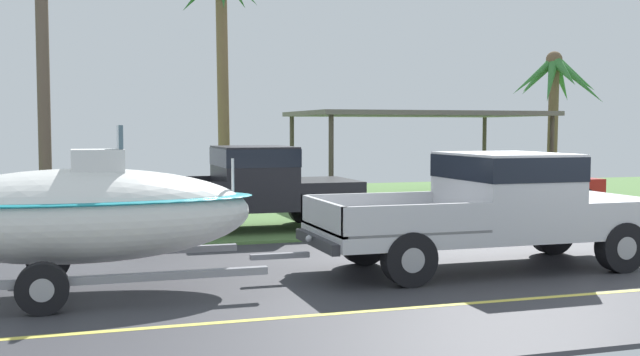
{
  "coord_description": "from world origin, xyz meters",
  "views": [
    {
      "loc": [
        -7.45,
        -10.61,
        2.29
      ],
      "look_at": [
        -3.68,
        1.3,
        1.46
      ],
      "focal_mm": 43.12,
      "sensor_mm": 36.0,
      "label": 1
    }
  ],
  "objects_px": {
    "boat_on_trailer": "(79,215)",
    "carport_awning": "(417,116)",
    "pickup_truck_towing": "(503,204)",
    "palm_tree_far_right": "(555,86)",
    "parked_sedan_near": "(518,186)",
    "utility_pole": "(42,42)",
    "parked_pickup_background": "(252,185)",
    "palm_tree_far_left": "(219,16)"
  },
  "relations": [
    {
      "from": "parked_sedan_near",
      "to": "palm_tree_far_left",
      "type": "height_order",
      "value": "palm_tree_far_left"
    },
    {
      "from": "boat_on_trailer",
      "to": "utility_pole",
      "type": "height_order",
      "value": "utility_pole"
    },
    {
      "from": "pickup_truck_towing",
      "to": "carport_awning",
      "type": "distance_m",
      "value": 11.72
    },
    {
      "from": "parked_pickup_background",
      "to": "carport_awning",
      "type": "xyz_separation_m",
      "value": [
        6.54,
        5.66,
        1.61
      ]
    },
    {
      "from": "palm_tree_far_left",
      "to": "palm_tree_far_right",
      "type": "relative_size",
      "value": 1.48
    },
    {
      "from": "boat_on_trailer",
      "to": "carport_awning",
      "type": "xyz_separation_m",
      "value": [
        10.15,
        11.05,
        1.55
      ]
    },
    {
      "from": "parked_sedan_near",
      "to": "parked_pickup_background",
      "type": "bearing_deg",
      "value": -165.31
    },
    {
      "from": "parked_pickup_background",
      "to": "palm_tree_far_right",
      "type": "relative_size",
      "value": 1.13
    },
    {
      "from": "pickup_truck_towing",
      "to": "palm_tree_far_right",
      "type": "distance_m",
      "value": 14.7
    },
    {
      "from": "pickup_truck_towing",
      "to": "palm_tree_far_left",
      "type": "relative_size",
      "value": 0.81
    },
    {
      "from": "parked_sedan_near",
      "to": "palm_tree_far_left",
      "type": "bearing_deg",
      "value": 152.49
    },
    {
      "from": "pickup_truck_towing",
      "to": "palm_tree_far_left",
      "type": "distance_m",
      "value": 12.51
    },
    {
      "from": "carport_awning",
      "to": "parked_sedan_near",
      "type": "bearing_deg",
      "value": -69.01
    },
    {
      "from": "pickup_truck_towing",
      "to": "carport_awning",
      "type": "bearing_deg",
      "value": 72.15
    },
    {
      "from": "utility_pole",
      "to": "parked_sedan_near",
      "type": "bearing_deg",
      "value": 12.98
    },
    {
      "from": "boat_on_trailer",
      "to": "palm_tree_far_right",
      "type": "xyz_separation_m",
      "value": [
        15.41,
        11.47,
        2.57
      ]
    },
    {
      "from": "parked_sedan_near",
      "to": "utility_pole",
      "type": "xyz_separation_m",
      "value": [
        -12.13,
        -2.8,
        3.23
      ]
    },
    {
      "from": "carport_awning",
      "to": "palm_tree_far_left",
      "type": "relative_size",
      "value": 1.05
    },
    {
      "from": "parked_sedan_near",
      "to": "palm_tree_far_right",
      "type": "distance_m",
      "value": 6.33
    },
    {
      "from": "boat_on_trailer",
      "to": "palm_tree_far_right",
      "type": "height_order",
      "value": "palm_tree_far_right"
    },
    {
      "from": "palm_tree_far_right",
      "to": "utility_pole",
      "type": "distance_m",
      "value": 17.4
    },
    {
      "from": "pickup_truck_towing",
      "to": "parked_sedan_near",
      "type": "distance_m",
      "value": 8.95
    },
    {
      "from": "utility_pole",
      "to": "palm_tree_far_left",
      "type": "bearing_deg",
      "value": 55.62
    },
    {
      "from": "utility_pole",
      "to": "parked_pickup_background",
      "type": "bearing_deg",
      "value": 9.72
    },
    {
      "from": "parked_pickup_background",
      "to": "parked_sedan_near",
      "type": "xyz_separation_m",
      "value": [
        7.92,
        2.08,
        -0.37
      ]
    },
    {
      "from": "pickup_truck_towing",
      "to": "palm_tree_far_right",
      "type": "height_order",
      "value": "palm_tree_far_right"
    },
    {
      "from": "pickup_truck_towing",
      "to": "utility_pole",
      "type": "relative_size",
      "value": 0.77
    },
    {
      "from": "parked_sedan_near",
      "to": "carport_awning",
      "type": "distance_m",
      "value": 4.32
    },
    {
      "from": "boat_on_trailer",
      "to": "carport_awning",
      "type": "distance_m",
      "value": 15.09
    },
    {
      "from": "parked_pickup_background",
      "to": "utility_pole",
      "type": "relative_size",
      "value": 0.73
    },
    {
      "from": "carport_awning",
      "to": "utility_pole",
      "type": "xyz_separation_m",
      "value": [
        -10.76,
        -6.38,
        1.25
      ]
    },
    {
      "from": "parked_pickup_background",
      "to": "carport_awning",
      "type": "relative_size",
      "value": 0.72
    },
    {
      "from": "pickup_truck_towing",
      "to": "utility_pole",
      "type": "bearing_deg",
      "value": 147.05
    },
    {
      "from": "parked_sedan_near",
      "to": "palm_tree_far_right",
      "type": "height_order",
      "value": "palm_tree_far_right"
    },
    {
      "from": "boat_on_trailer",
      "to": "parked_pickup_background",
      "type": "distance_m",
      "value": 6.49
    },
    {
      "from": "parked_pickup_background",
      "to": "palm_tree_far_left",
      "type": "xyz_separation_m",
      "value": [
        0.38,
        6.0,
        4.48
      ]
    },
    {
      "from": "boat_on_trailer",
      "to": "palm_tree_far_right",
      "type": "distance_m",
      "value": 19.38
    },
    {
      "from": "pickup_truck_towing",
      "to": "palm_tree_far_left",
      "type": "height_order",
      "value": "palm_tree_far_left"
    },
    {
      "from": "pickup_truck_towing",
      "to": "palm_tree_far_left",
      "type": "xyz_separation_m",
      "value": [
        -2.6,
        11.39,
        4.47
      ]
    },
    {
      "from": "palm_tree_far_right",
      "to": "palm_tree_far_left",
      "type": "bearing_deg",
      "value": -179.57
    },
    {
      "from": "palm_tree_far_left",
      "to": "utility_pole",
      "type": "bearing_deg",
      "value": -124.38
    },
    {
      "from": "carport_awning",
      "to": "utility_pole",
      "type": "bearing_deg",
      "value": -149.31
    }
  ]
}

